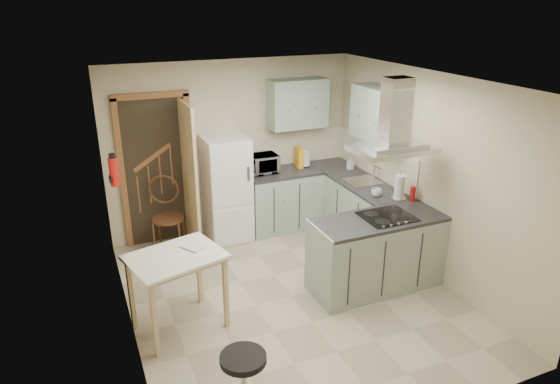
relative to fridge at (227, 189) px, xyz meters
name	(u,v)px	position (x,y,z in m)	size (l,w,h in m)	color
floor	(292,296)	(0.20, -1.80, -0.75)	(4.20, 4.20, 0.00)	tan
ceiling	(294,81)	(0.20, -1.80, 1.75)	(4.20, 4.20, 0.00)	silver
back_wall	(232,148)	(0.20, 0.30, 0.50)	(3.60, 3.60, 0.00)	#BEB393
left_wall	(121,226)	(-1.60, -1.80, 0.50)	(4.20, 4.20, 0.00)	#BEB393
right_wall	(427,176)	(2.00, -1.80, 0.50)	(4.20, 4.20, 0.00)	#BEB393
doorway	(157,171)	(-0.90, 0.27, 0.30)	(1.10, 0.12, 2.10)	brown
fridge	(227,189)	(0.00, 0.00, 0.00)	(0.60, 0.60, 1.50)	white
counter_back	(282,199)	(0.86, 0.00, -0.30)	(1.08, 0.60, 0.90)	#9EB2A0
counter_right	(354,207)	(1.70, -0.68, -0.30)	(0.60, 1.95, 0.90)	#9EB2A0
splashback	(293,147)	(1.16, 0.29, 0.40)	(1.68, 0.02, 0.50)	beige
wall_cabinet_back	(298,104)	(1.15, 0.12, 1.10)	(0.85, 0.35, 0.70)	#9EB2A0
wall_cabinet_right	(379,115)	(1.82, -0.95, 1.10)	(0.35, 0.90, 0.70)	#9EB2A0
peninsula	(377,253)	(1.22, -1.98, -0.30)	(1.55, 0.65, 0.90)	#9EB2A0
hob	(387,216)	(1.32, -1.98, 0.16)	(0.58, 0.50, 0.01)	black
extractor_hood	(393,149)	(1.32, -1.98, 0.97)	(0.90, 0.55, 0.10)	silver
sink	(363,181)	(1.70, -0.85, 0.16)	(0.45, 0.40, 0.01)	silver
fire_extinguisher	(114,172)	(-1.54, -0.90, 0.75)	(0.10, 0.10, 0.32)	#B2140F
drop_leaf_table	(178,292)	(-1.12, -1.86, -0.32)	(0.91, 0.69, 0.86)	tan
bentwood_chair	(168,219)	(-0.87, -0.09, -0.27)	(0.43, 0.43, 0.96)	#4A3218
stool	(244,381)	(-0.87, -3.17, -0.49)	(0.39, 0.39, 0.53)	black
microwave	(261,164)	(0.54, 0.06, 0.28)	(0.48, 0.33, 0.27)	black
kettle	(305,158)	(1.26, 0.08, 0.27)	(0.16, 0.16, 0.24)	silver
cereal_box	(299,157)	(1.17, 0.09, 0.30)	(0.08, 0.20, 0.30)	orange
soap_bottle	(351,163)	(1.82, -0.31, 0.24)	(0.08, 0.08, 0.18)	#A5A8B1
paper_towel	(399,187)	(1.78, -1.56, 0.31)	(0.13, 0.13, 0.32)	white
cup	(376,193)	(1.57, -1.39, 0.20)	(0.13, 0.13, 0.10)	silver
red_bottle	(413,194)	(1.89, -1.70, 0.25)	(0.07, 0.07, 0.19)	#B7130F
book	(187,246)	(-0.99, -1.80, 0.16)	(0.17, 0.24, 0.11)	#9F3537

